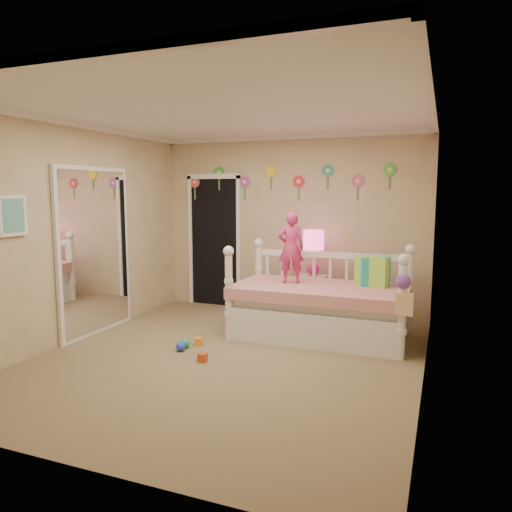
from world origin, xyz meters
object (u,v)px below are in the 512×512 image
at_px(nightstand, 313,298).
at_px(daybed, 320,291).
at_px(child, 291,248).
at_px(table_lamp, 314,246).

bearing_deg(nightstand, daybed, -67.39).
relative_size(child, table_lamp, 1.41).
height_order(nightstand, table_lamp, table_lamp).
xyz_separation_m(daybed, child, (-0.39, 0.03, 0.51)).
height_order(daybed, child, child).
bearing_deg(nightstand, table_lamp, 105.30).
relative_size(child, nightstand, 1.41).
xyz_separation_m(nightstand, table_lamp, (-0.00, 0.00, 0.74)).
xyz_separation_m(child, nightstand, (0.11, 0.69, -0.78)).
bearing_deg(nightstand, child, -98.02).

